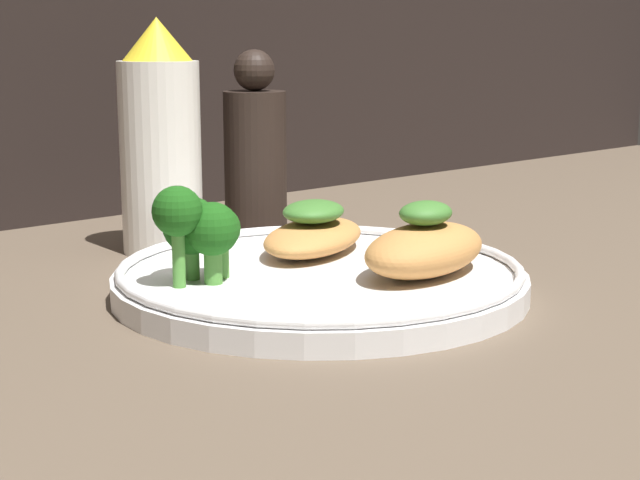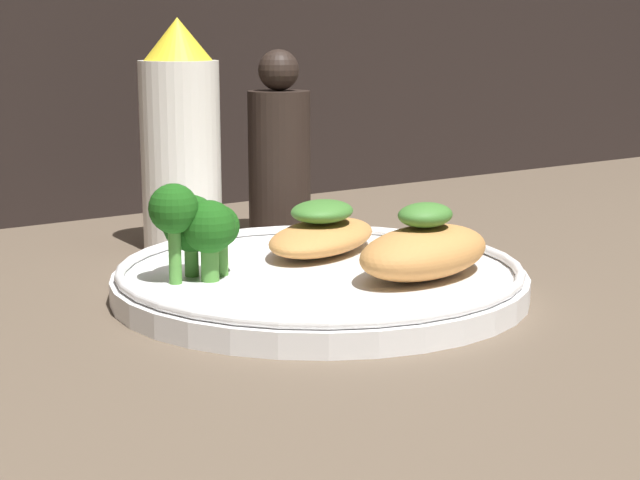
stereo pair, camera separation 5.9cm
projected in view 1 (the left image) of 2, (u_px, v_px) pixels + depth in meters
ground_plane at (320, 302)px, 60.37cm from camera, size 180.00×180.00×1.00cm
plate at (320, 278)px, 60.07cm from camera, size 25.37×25.37×2.00cm
grilled_meat_front at (425, 247)px, 59.04cm from camera, size 11.30×7.91×4.50cm
grilled_meat_middle at (314, 232)px, 65.20cm from camera, size 12.09×10.07×3.49cm
broccoli_bunch at (199, 226)px, 56.90cm from camera, size 5.87×4.95×5.90cm
sauce_bottle at (160, 142)px, 70.62cm from camera, size 5.85×5.85×16.88cm
pepper_grinder at (255, 155)px, 76.56cm from camera, size 4.91×4.91×14.58cm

